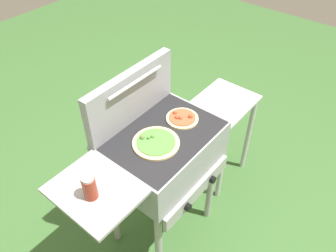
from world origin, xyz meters
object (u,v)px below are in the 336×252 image
object	(u,v)px
grill	(161,154)
sauce_jar	(90,187)
pizza_veggie	(156,142)
pizza_pepperoni	(182,118)
prep_table	(221,123)

from	to	relation	value
grill	sauce_jar	xyz separation A→B (m)	(-0.50, -0.01, 0.21)
grill	pizza_veggie	world-z (taller)	pizza_veggie
pizza_veggie	sauce_jar	size ratio (longest dim) A/B	1.88
pizza_veggie	sauce_jar	world-z (taller)	sauce_jar
pizza_pepperoni	pizza_veggie	size ratio (longest dim) A/B	0.74
grill	prep_table	distance (m)	0.71
pizza_pepperoni	sauce_jar	size ratio (longest dim) A/B	1.39
sauce_jar	grill	bearing A→B (deg)	1.48
grill	pizza_veggie	distance (m)	0.17
pizza_pepperoni	pizza_veggie	world-z (taller)	same
grill	sauce_jar	distance (m)	0.54
pizza_pepperoni	pizza_veggie	bearing A→B (deg)	-177.31
pizza_veggie	prep_table	distance (m)	0.84
pizza_pepperoni	pizza_veggie	distance (m)	0.24
pizza_veggie	prep_table	size ratio (longest dim) A/B	0.34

